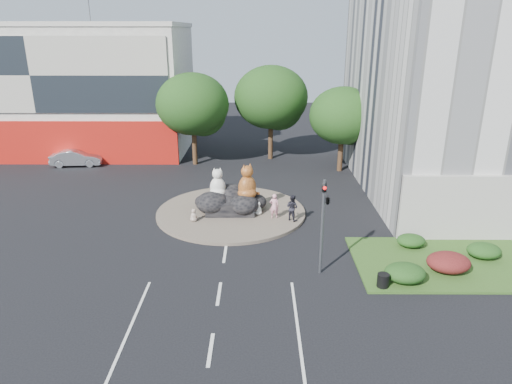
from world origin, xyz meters
TOP-DOWN VIEW (x-y plane):
  - ground at (0.00, 0.00)m, footprint 120.00×120.00m
  - roundabout_island at (0.00, 10.00)m, footprint 10.00×10.00m
  - rock_plinth at (0.00, 10.00)m, footprint 3.20×2.60m
  - shophouse_block at (-18.00, 27.91)m, footprint 25.20×12.30m
  - grass_verge at (12.00, 3.00)m, footprint 10.00×6.00m
  - tree_left at (-3.93, 22.06)m, footprint 6.46×6.46m
  - tree_mid at (3.07, 24.06)m, footprint 6.84×6.84m
  - tree_right at (9.07, 20.06)m, footprint 5.70×5.70m
  - hedge_near_green at (9.00, 1.00)m, footprint 2.00×1.60m
  - hedge_red at (11.50, 2.00)m, footprint 2.20×1.76m
  - hedge_mid_green at (14.00, 3.50)m, footprint 1.80×1.44m
  - hedge_back_green at (10.50, 4.80)m, footprint 1.60×1.28m
  - traffic_light at (5.10, 2.00)m, footprint 0.44×1.24m
  - street_lamp at (12.82, 8.00)m, footprint 2.34×0.22m
  - cat_white at (-0.88, 10.32)m, footprint 1.31×1.16m
  - cat_tabby at (1.11, 10.00)m, footprint 1.87×1.82m
  - kitten_calico at (-2.27, 8.23)m, footprint 0.62×0.58m
  - kitten_white at (1.83, 9.35)m, footprint 0.66×0.62m
  - pedestrian_pink at (2.87, 8.75)m, footprint 0.63×0.44m
  - pedestrian_dark at (4.00, 8.40)m, footprint 1.05×1.03m
  - parked_car at (-14.72, 21.40)m, footprint 4.65×1.99m
  - litter_bin at (7.81, 0.50)m, footprint 0.59×0.59m

SIDE VIEW (x-z plane):
  - ground at x=0.00m, z-range 0.00..0.00m
  - grass_verge at x=12.00m, z-range 0.00..0.12m
  - roundabout_island at x=0.00m, z-range 0.00..0.20m
  - litter_bin at x=7.81m, z-range 0.12..0.78m
  - hedge_back_green at x=10.50m, z-range 0.12..0.84m
  - hedge_mid_green at x=14.00m, z-range 0.12..0.93m
  - hedge_near_green at x=9.00m, z-range 0.12..1.02m
  - hedge_red at x=11.50m, z-range 0.12..1.11m
  - kitten_calico at x=-2.27m, z-range 0.20..1.04m
  - kitten_white at x=1.83m, z-range 0.20..1.09m
  - rock_plinth at x=0.00m, z-range 0.20..1.10m
  - parked_car at x=-14.72m, z-range 0.00..1.49m
  - pedestrian_pink at x=2.87m, z-range 0.20..1.85m
  - pedestrian_dark at x=4.00m, z-range 0.20..1.91m
  - cat_white at x=-0.88m, z-range 1.10..3.12m
  - cat_tabby at x=1.11m, z-range 1.10..3.48m
  - traffic_light at x=5.10m, z-range 1.12..6.12m
  - street_lamp at x=12.82m, z-range 0.52..8.58m
  - tree_right at x=9.07m, z-range 0.98..8.28m
  - tree_left at x=-3.93m, z-range 1.11..9.38m
  - tree_mid at x=3.07m, z-range 1.18..9.94m
  - shophouse_block at x=-18.00m, z-range -2.52..14.88m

